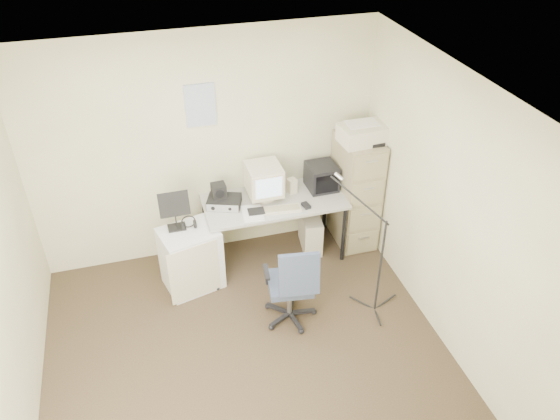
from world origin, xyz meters
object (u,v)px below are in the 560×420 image
object	(u,v)px
desk	(274,228)
filing_cabinet	(355,192)
office_chair	(290,282)
side_cart	(191,258)

from	to	relation	value
desk	filing_cabinet	bearing A→B (deg)	1.81
office_chair	side_cart	size ratio (longest dim) A/B	1.33
filing_cabinet	desk	distance (m)	0.99
filing_cabinet	office_chair	bearing A→B (deg)	-136.54
side_cart	office_chair	bearing A→B (deg)	-55.79
desk	office_chair	bearing A→B (deg)	-97.18
desk	side_cart	bearing A→B (deg)	-165.68
office_chair	side_cart	xyz separation A→B (m)	(-0.83, 0.74, -0.11)
filing_cabinet	desk	xyz separation A→B (m)	(-0.95, -0.03, -0.29)
desk	office_chair	distance (m)	1.00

